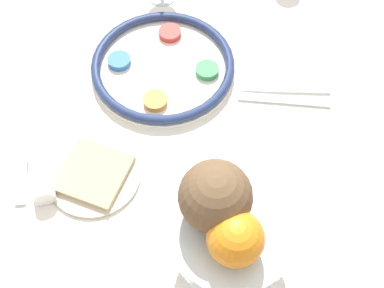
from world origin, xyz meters
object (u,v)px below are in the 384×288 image
orange_fruit (236,239)px  bread_plate (94,174)px  seder_plate (163,66)px  fruit_stand (231,240)px  napkin_roll (40,166)px  coconut (215,196)px

orange_fruit → bread_plate: size_ratio=0.49×
seder_plate → orange_fruit: size_ratio=3.53×
fruit_stand → bread_plate: fruit_stand is taller
napkin_roll → bread_plate: bearing=91.1°
orange_fruit → napkin_roll: bearing=-112.0°
coconut → seder_plate: bearing=-158.1°
bread_plate → fruit_stand: bearing=64.3°
seder_plate → orange_fruit: (0.44, 0.19, 0.14)m
seder_plate → coconut: size_ratio=2.68×
napkin_roll → seder_plate: bearing=145.8°
seder_plate → napkin_roll: size_ratio=2.00×
fruit_stand → coconut: (-0.03, -0.03, 0.08)m
seder_plate → coconut: coconut is taller
coconut → napkin_roll: coconut is taller
orange_fruit → bread_plate: 0.35m
coconut → napkin_roll: bearing=-105.5°
fruit_stand → orange_fruit: size_ratio=2.21×
fruit_stand → bread_plate: 0.31m
seder_plate → bread_plate: size_ratio=1.73×
fruit_stand → orange_fruit: orange_fruit is taller
seder_plate → fruit_stand: bearing=24.1°
fruit_stand → bread_plate: (-0.13, -0.27, -0.08)m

